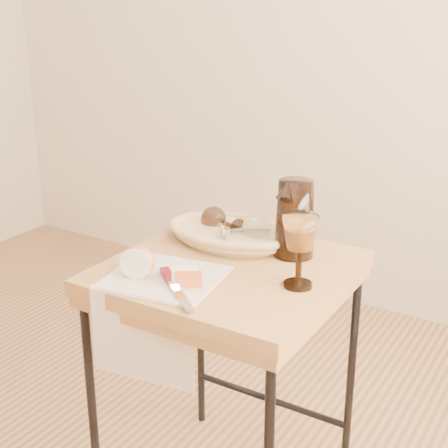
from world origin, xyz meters
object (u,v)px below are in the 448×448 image
Objects in this scene: side_table at (228,388)px; bread_basket at (230,235)px; wine_goblet at (299,251)px; table_knife at (175,287)px; goblet_lying_b at (241,230)px; tea_towel at (165,277)px; goblet_lying_a at (224,223)px; pitcher at (295,219)px; apple_half at (138,261)px.

side_table is 0.43m from bread_basket.
wine_goblet reaches higher than side_table.
bread_basket reaches higher than table_knife.
goblet_lying_b is (0.05, -0.02, 0.03)m from bread_basket.
tea_towel is at bearing -120.09° from side_table.
side_table is 3.28× the size of table_knife.
bread_basket is 0.04m from goblet_lying_a.
pitcher is 0.39m from table_knife.
table_knife is (0.09, -0.36, -0.03)m from goblet_lying_a.
goblet_lying_a is 0.53× the size of table_knife.
apple_half is at bearing -155.90° from wine_goblet.
wine_goblet is at bearing -65.56° from pitcher.
wine_goblet is (0.24, -0.14, 0.04)m from goblet_lying_b.
wine_goblet is (0.29, -0.16, 0.07)m from bread_basket.
goblet_lying_a is 0.37m from wine_goblet.
pitcher is (0.20, 0.01, 0.08)m from bread_basket.
bread_basket is (-0.08, 0.14, 0.40)m from side_table.
side_table is at bearing 142.07° from goblet_lying_a.
goblet_lying_b is at bearing 149.34° from wine_goblet.
pitcher is 0.20m from wine_goblet.
bread_basket is 0.33m from apple_half.
side_table is 6.17× the size of goblet_lying_a.
apple_half reaches higher than side_table.
apple_half is (-0.04, -0.34, -0.00)m from goblet_lying_a.
wine_goblet is 0.40m from apple_half.
goblet_lying_a is 0.37m from table_knife.
goblet_lying_a is (-0.11, 0.16, 0.43)m from side_table.
goblet_lying_b is 0.73× the size of wine_goblet.
pitcher is 2.93× the size of apple_half.
table_knife is at bearing -80.79° from bread_basket.
pitcher is at bearing 47.07° from tea_towel.
tea_towel is at bearing -128.36° from pitcher.
wine_goblet is 0.80× the size of table_knife.
wine_goblet is (0.30, 0.13, 0.09)m from tea_towel.
goblet_lying_a reaches higher than side_table.
bread_basket is at bearing 150.74° from wine_goblet.
apple_half is 0.37× the size of table_knife.
side_table is 2.76× the size of tea_towel.
wine_goblet is at bearing 167.89° from goblet_lying_a.
bread_basket is 2.47× the size of goblet_lying_b.
pitcher is (0.12, 0.15, 0.48)m from side_table.
goblet_lying_a is at bearing 104.50° from goblet_lying_b.
goblet_lying_a reaches higher than bread_basket.
apple_half is (-0.36, -0.16, -0.05)m from wine_goblet.
goblet_lying_a is at bearing 61.49° from apple_half.
goblet_lying_b is 0.54× the size of pitcher.
pitcher is 0.43m from apple_half.
apple_half is 0.13m from table_knife.
side_table is at bearing 173.79° from wine_goblet.
goblet_lying_a reaches higher than apple_half.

